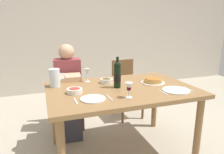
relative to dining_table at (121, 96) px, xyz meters
name	(u,v)px	position (x,y,z in m)	size (l,w,h in m)	color
ground_plane	(120,152)	(0.00, 0.00, -0.67)	(8.00, 8.00, 0.00)	#B2A893
back_wall	(77,25)	(0.00, 2.52, 0.73)	(8.00, 0.10, 2.80)	beige
dining_table	(121,96)	(0.00, 0.00, 0.00)	(1.50, 1.00, 0.76)	olive
wine_bottle	(117,75)	(-0.03, 0.02, 0.23)	(0.07, 0.07, 0.32)	black
water_pitcher	(55,79)	(-0.64, 0.27, 0.18)	(0.17, 0.11, 0.19)	silver
baked_tart	(153,81)	(0.40, 0.05, 0.12)	(0.26, 0.26, 0.06)	white
salad_bowl	(75,90)	(-0.48, -0.02, 0.12)	(0.15, 0.15, 0.05)	white
olive_bowl	(106,80)	(-0.09, 0.22, 0.12)	(0.14, 0.14, 0.06)	white
wine_glass_left_diner	(129,87)	(-0.05, -0.30, 0.19)	(0.07, 0.07, 0.14)	silver
wine_glass_right_diner	(87,72)	(-0.28, 0.35, 0.20)	(0.06, 0.06, 0.15)	silver
dinner_plate_left_setting	(93,99)	(-0.36, -0.24, 0.10)	(0.22, 0.22, 0.01)	white
dinner_plate_right_setting	(176,90)	(0.47, -0.28, 0.10)	(0.27, 0.27, 0.01)	white
fork_left_setting	(76,101)	(-0.51, -0.24, 0.09)	(0.16, 0.01, 0.01)	silver
knife_left_setting	(109,97)	(-0.21, -0.24, 0.09)	(0.18, 0.01, 0.01)	silver
knife_right_setting	(188,89)	(0.62, -0.28, 0.09)	(0.18, 0.01, 0.01)	silver
spoon_right_setting	(163,92)	(0.32, -0.28, 0.09)	(0.16, 0.01, 0.01)	silver
chair_left	(68,91)	(-0.44, 0.89, -0.17)	(0.44, 0.44, 0.87)	brown
diner_left	(69,88)	(-0.46, 0.65, -0.05)	(0.37, 0.53, 1.16)	#8E3D42
chair_right	(125,84)	(0.44, 0.92, -0.17)	(0.43, 0.43, 0.87)	brown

